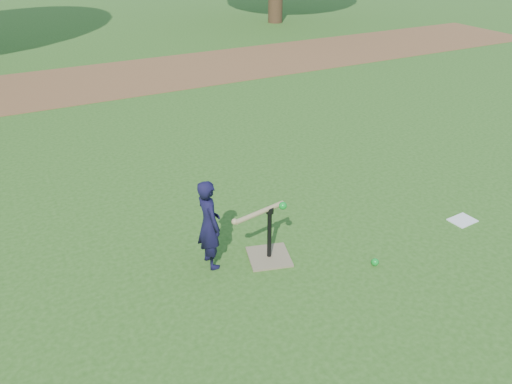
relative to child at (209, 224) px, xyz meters
name	(u,v)px	position (x,y,z in m)	size (l,w,h in m)	color
ground	(298,246)	(0.97, -0.15, -0.49)	(80.00, 80.00, 0.00)	#285116
dirt_strip	(123,78)	(0.97, 7.35, -0.48)	(24.00, 3.00, 0.01)	brown
child	(209,224)	(0.00, 0.00, 0.00)	(0.35, 0.23, 0.97)	black
wiffle_ball_ground	(375,262)	(1.50, -0.81, -0.45)	(0.08, 0.08, 0.08)	#0D9425
clipboard	(462,220)	(2.99, -0.61, -0.48)	(0.30, 0.23, 0.01)	white
batting_tee	(269,249)	(0.59, -0.19, -0.38)	(0.53, 0.53, 0.61)	#826F52
swing_action	(262,212)	(0.48, -0.23, 0.13)	(0.63, 0.20, 0.13)	tan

